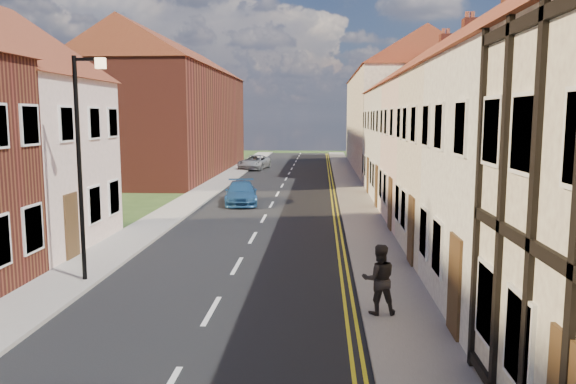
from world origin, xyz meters
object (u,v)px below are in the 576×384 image
car_distant (254,162)px  pedestrian_right (379,279)px  car_far (241,193)px  lamppost (82,155)px

car_distant → pedestrian_right: 36.30m
car_far → car_distant: car_distant is taller
lamppost → car_distant: bearing=88.9°
car_far → lamppost: bearing=-106.7°
lamppost → car_far: 14.69m
lamppost → pedestrian_right: 8.42m
lamppost → car_far: lamppost is taller
pedestrian_right → car_far: bearing=-77.1°
lamppost → car_far: bearing=81.2°
car_far → pedestrian_right: 17.35m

